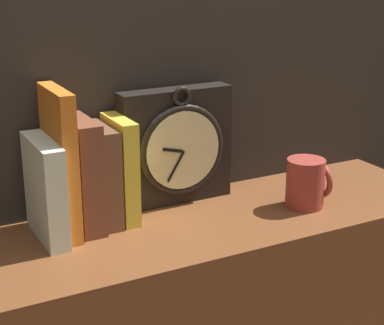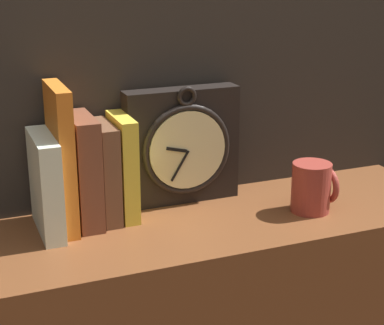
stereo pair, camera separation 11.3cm
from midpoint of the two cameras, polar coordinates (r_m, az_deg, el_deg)
name	(u,v)px [view 1 (the left image)]	position (r m, az deg, el deg)	size (l,w,h in m)	color
clock	(177,146)	(1.23, -4.00, 1.39)	(0.22, 0.06, 0.23)	black
book_slot0_white	(45,190)	(1.12, -15.76, -2.42)	(0.04, 0.15, 0.17)	silver
book_slot1_orange	(60,163)	(1.12, -14.49, -0.06)	(0.03, 0.13, 0.26)	orange
book_slot2_brown	(82,174)	(1.14, -12.54, -1.09)	(0.04, 0.12, 0.20)	brown
book_slot3_brown	(103,175)	(1.16, -10.70, -1.15)	(0.03, 0.12, 0.18)	brown
book_slot4_yellow	(121,169)	(1.17, -9.13, -0.64)	(0.03, 0.11, 0.19)	yellow
mug	(307,183)	(1.24, 7.61, -1.85)	(0.08, 0.07, 0.10)	#9E382D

